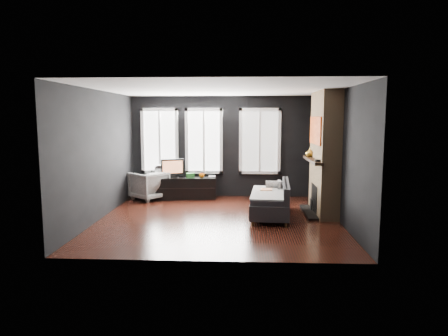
{
  "coord_description": "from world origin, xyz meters",
  "views": [
    {
      "loc": [
        0.53,
        -8.22,
        2.14
      ],
      "look_at": [
        0.1,
        0.3,
        1.05
      ],
      "focal_mm": 32.0,
      "sensor_mm": 36.0,
      "label": 1
    }
  ],
  "objects_px": {
    "mug": "(202,175)",
    "mantel_vase": "(310,153)",
    "book": "(209,172)",
    "sofa": "(270,199)",
    "armchair": "(149,184)",
    "media_console": "(184,188)",
    "monitor": "(172,167)"
  },
  "relations": [
    {
      "from": "mug",
      "to": "sofa",
      "type": "bearing_deg",
      "value": -47.24
    },
    {
      "from": "armchair",
      "to": "media_console",
      "type": "distance_m",
      "value": 0.92
    },
    {
      "from": "mantel_vase",
      "to": "mug",
      "type": "bearing_deg",
      "value": 157.91
    },
    {
      "from": "book",
      "to": "monitor",
      "type": "bearing_deg",
      "value": -171.47
    },
    {
      "from": "sofa",
      "to": "armchair",
      "type": "xyz_separation_m",
      "value": [
        -3.05,
        1.65,
        0.03
      ]
    },
    {
      "from": "sofa",
      "to": "mug",
      "type": "distance_m",
      "value": 2.49
    },
    {
      "from": "sofa",
      "to": "mug",
      "type": "height_order",
      "value": "sofa"
    },
    {
      "from": "sofa",
      "to": "mug",
      "type": "bearing_deg",
      "value": 137.28
    },
    {
      "from": "media_console",
      "to": "book",
      "type": "distance_m",
      "value": 0.77
    },
    {
      "from": "armchair",
      "to": "media_console",
      "type": "bearing_deg",
      "value": 137.88
    },
    {
      "from": "armchair",
      "to": "monitor",
      "type": "relative_size",
      "value": 1.32
    },
    {
      "from": "media_console",
      "to": "sofa",
      "type": "bearing_deg",
      "value": -45.76
    },
    {
      "from": "sofa",
      "to": "armchair",
      "type": "relative_size",
      "value": 2.18
    },
    {
      "from": "mug",
      "to": "mantel_vase",
      "type": "relative_size",
      "value": 0.66
    },
    {
      "from": "mug",
      "to": "book",
      "type": "height_order",
      "value": "book"
    },
    {
      "from": "sofa",
      "to": "mug",
      "type": "xyz_separation_m",
      "value": [
        -1.68,
        1.82,
        0.25
      ]
    },
    {
      "from": "media_console",
      "to": "mug",
      "type": "height_order",
      "value": "mug"
    },
    {
      "from": "monitor",
      "to": "mantel_vase",
      "type": "distance_m",
      "value": 3.59
    },
    {
      "from": "sofa",
      "to": "monitor",
      "type": "relative_size",
      "value": 2.89
    },
    {
      "from": "monitor",
      "to": "sofa",
      "type": "bearing_deg",
      "value": -57.45
    },
    {
      "from": "mantel_vase",
      "to": "armchair",
      "type": "bearing_deg",
      "value": 167.32
    },
    {
      "from": "armchair",
      "to": "mantel_vase",
      "type": "bearing_deg",
      "value": 115.77
    },
    {
      "from": "sofa",
      "to": "monitor",
      "type": "height_order",
      "value": "monitor"
    },
    {
      "from": "sofa",
      "to": "book",
      "type": "height_order",
      "value": "book"
    },
    {
      "from": "armchair",
      "to": "book",
      "type": "xyz_separation_m",
      "value": [
        1.55,
        0.29,
        0.28
      ]
    },
    {
      "from": "sofa",
      "to": "media_console",
      "type": "distance_m",
      "value": 2.8
    },
    {
      "from": "media_console",
      "to": "book",
      "type": "xyz_separation_m",
      "value": [
        0.64,
        0.14,
        0.41
      ]
    },
    {
      "from": "book",
      "to": "mug",
      "type": "bearing_deg",
      "value": -145.26
    },
    {
      "from": "monitor",
      "to": "mantel_vase",
      "type": "bearing_deg",
      "value": -38.32
    },
    {
      "from": "monitor",
      "to": "book",
      "type": "height_order",
      "value": "monitor"
    },
    {
      "from": "mug",
      "to": "media_console",
      "type": "bearing_deg",
      "value": -177.92
    },
    {
      "from": "media_console",
      "to": "mug",
      "type": "distance_m",
      "value": 0.58
    }
  ]
}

